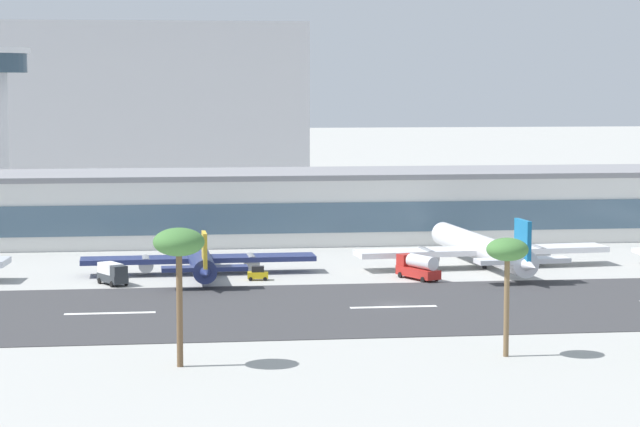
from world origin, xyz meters
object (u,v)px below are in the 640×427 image
object	(u,v)px
palm_tree_2	(179,246)
airliner_blue_tail_gate_2	(484,249)
distant_hotel_block	(141,103)
service_fuel_truck_0	(418,267)
palm_tree_3	(507,253)
service_baggage_tug_1	(258,274)
airliner_gold_tail_gate_1	(199,258)
terminal_building	(299,206)
service_box_truck_2	(113,273)

from	to	relation	value
palm_tree_2	airliner_blue_tail_gate_2	bearing A→B (deg)	53.11
distant_hotel_block	palm_tree_2	bearing A→B (deg)	-88.58
service_fuel_truck_0	palm_tree_3	xyz separation A→B (m)	(-1.70, -57.06, 9.63)
service_fuel_truck_0	service_baggage_tug_1	bearing A→B (deg)	59.46
service_baggage_tug_1	palm_tree_2	bearing A→B (deg)	82.36
airliner_gold_tail_gate_1	airliner_blue_tail_gate_2	bearing A→B (deg)	-89.65
terminal_building	service_fuel_truck_0	xyz separation A→B (m)	(12.71, -53.13, -4.70)
distant_hotel_block	airliner_blue_tail_gate_2	bearing A→B (deg)	-73.27
service_fuel_truck_0	terminal_building	bearing A→B (deg)	-11.27
palm_tree_3	service_fuel_truck_0	bearing A→B (deg)	88.29
service_box_truck_2	palm_tree_3	bearing A→B (deg)	10.38
distant_hotel_block	palm_tree_3	distance (m)	263.74
service_baggage_tug_1	airliner_blue_tail_gate_2	bearing A→B (deg)	-163.16
terminal_building	palm_tree_3	distance (m)	110.85
service_fuel_truck_0	distant_hotel_block	bearing A→B (deg)	-12.36
terminal_building	airliner_blue_tail_gate_2	xyz separation A→B (m)	(26.02, -42.44, -3.59)
terminal_building	airliner_gold_tail_gate_1	distance (m)	48.61
airliner_gold_tail_gate_1	palm_tree_3	xyz separation A→B (m)	(31.93, -66.50, 8.94)
airliner_gold_tail_gate_1	airliner_blue_tail_gate_2	distance (m)	46.96
service_box_truck_2	palm_tree_3	distance (m)	74.10
service_box_truck_2	service_baggage_tug_1	bearing A→B (deg)	66.88
palm_tree_3	airliner_gold_tail_gate_1	bearing A→B (deg)	115.65
airliner_blue_tail_gate_2	palm_tree_3	size ratio (longest dim) A/B	3.53
airliner_gold_tail_gate_1	service_fuel_truck_0	bearing A→B (deg)	-106.86
airliner_blue_tail_gate_2	terminal_building	bearing A→B (deg)	26.58
airliner_blue_tail_gate_2	service_fuel_truck_0	size ratio (longest dim) A/B	5.36
airliner_gold_tail_gate_1	terminal_building	bearing A→B (deg)	-26.77
palm_tree_2	palm_tree_3	distance (m)	36.34
service_fuel_truck_0	service_box_truck_2	world-z (taller)	service_fuel_truck_0
service_baggage_tug_1	palm_tree_3	bearing A→B (deg)	115.92
palm_tree_3	distant_hotel_block	bearing A→B (deg)	99.34
airliner_gold_tail_gate_1	palm_tree_2	size ratio (longest dim) A/B	2.72
airliner_blue_tail_gate_2	service_box_truck_2	bearing A→B (deg)	94.44
service_fuel_truck_0	service_box_truck_2	bearing A→B (deg)	64.37
airliner_blue_tail_gate_2	service_baggage_tug_1	xyz separation A→B (m)	(-38.10, -8.17, -2.09)
terminal_building	distant_hotel_block	xyz separation A→B (m)	(-31.75, 149.75, 17.54)
airliner_blue_tail_gate_2	palm_tree_3	xyz separation A→B (m)	(-15.01, -67.76, 8.52)
airliner_gold_tail_gate_1	service_box_truck_2	world-z (taller)	airliner_gold_tail_gate_1
terminal_building	palm_tree_2	size ratio (longest dim) A/B	11.02
airliner_blue_tail_gate_2	palm_tree_3	distance (m)	69.92
airliner_gold_tail_gate_1	service_box_truck_2	size ratio (longest dim) A/B	6.38
service_fuel_truck_0	service_box_truck_2	distance (m)	47.01
airliner_blue_tail_gate_2	service_baggage_tug_1	size ratio (longest dim) A/B	14.21
service_box_truck_2	airliner_blue_tail_gate_2	bearing A→B (deg)	71.66
service_box_truck_2	palm_tree_2	world-z (taller)	palm_tree_2
palm_tree_2	terminal_building	bearing A→B (deg)	77.14
service_box_truck_2	palm_tree_2	size ratio (longest dim) A/B	0.43
airliner_blue_tail_gate_2	service_fuel_truck_0	distance (m)	17.11
service_baggage_tug_1	service_box_truck_2	bearing A→B (deg)	9.33
service_baggage_tug_1	service_fuel_truck_0	bearing A→B (deg)	178.92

